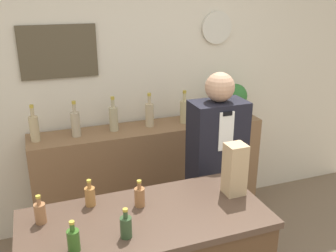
% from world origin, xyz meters
% --- Properties ---
extents(back_wall, '(5.20, 0.09, 2.70)m').
position_xyz_m(back_wall, '(-0.00, 2.00, 1.35)').
color(back_wall, beige).
rests_on(back_wall, ground_plane).
extents(back_shelf, '(2.06, 0.38, 0.99)m').
position_xyz_m(back_shelf, '(0.13, 1.75, 0.50)').
color(back_shelf, brown).
rests_on(back_shelf, ground_plane).
extents(shopkeeper, '(0.40, 0.25, 1.59)m').
position_xyz_m(shopkeeper, '(0.43, 1.05, 0.80)').
color(shopkeeper, black).
rests_on(shopkeeper, ground_plane).
extents(potted_plant, '(0.23, 0.23, 0.30)m').
position_xyz_m(potted_plant, '(0.99, 1.79, 1.16)').
color(potted_plant, '#4C3D2D').
rests_on(potted_plant, back_shelf).
extents(paper_bag, '(0.12, 0.11, 0.32)m').
position_xyz_m(paper_bag, '(0.26, 0.51, 1.14)').
color(paper_bag, tan).
rests_on(paper_bag, display_counter).
extents(counter_bottle_0, '(0.06, 0.06, 0.16)m').
position_xyz_m(counter_bottle_0, '(-0.84, 0.60, 1.04)').
color(counter_bottle_0, '#996540').
rests_on(counter_bottle_0, display_counter).
extents(counter_bottle_1, '(0.06, 0.06, 0.16)m').
position_xyz_m(counter_bottle_1, '(-0.70, 0.31, 1.04)').
color(counter_bottle_1, '#335B20').
rests_on(counter_bottle_1, display_counter).
extents(counter_bottle_2, '(0.06, 0.06, 0.16)m').
position_xyz_m(counter_bottle_2, '(-0.57, 0.67, 1.04)').
color(counter_bottle_2, '#A66F39').
rests_on(counter_bottle_2, display_counter).
extents(counter_bottle_3, '(0.06, 0.06, 0.16)m').
position_xyz_m(counter_bottle_3, '(-0.45, 0.32, 1.04)').
color(counter_bottle_3, '#304829').
rests_on(counter_bottle_3, display_counter).
extents(counter_bottle_4, '(0.06, 0.06, 0.16)m').
position_xyz_m(counter_bottle_4, '(-0.31, 0.57, 1.04)').
color(counter_bottle_4, '#98633A').
rests_on(counter_bottle_4, display_counter).
extents(shelf_bottle_0, '(0.07, 0.07, 0.30)m').
position_xyz_m(shelf_bottle_0, '(-0.83, 1.75, 1.11)').
color(shelf_bottle_0, tan).
rests_on(shelf_bottle_0, back_shelf).
extents(shelf_bottle_1, '(0.07, 0.07, 0.30)m').
position_xyz_m(shelf_bottle_1, '(-0.51, 1.75, 1.11)').
color(shelf_bottle_1, tan).
rests_on(shelf_bottle_1, back_shelf).
extents(shelf_bottle_2, '(0.07, 0.07, 0.30)m').
position_xyz_m(shelf_bottle_2, '(-0.19, 1.77, 1.11)').
color(shelf_bottle_2, tan).
rests_on(shelf_bottle_2, back_shelf).
extents(shelf_bottle_3, '(0.07, 0.07, 0.30)m').
position_xyz_m(shelf_bottle_3, '(0.13, 1.77, 1.11)').
color(shelf_bottle_3, tan).
rests_on(shelf_bottle_3, back_shelf).
extents(shelf_bottle_4, '(0.07, 0.07, 0.30)m').
position_xyz_m(shelf_bottle_4, '(0.45, 1.75, 1.11)').
color(shelf_bottle_4, tan).
rests_on(shelf_bottle_4, back_shelf).
extents(shelf_bottle_5, '(0.07, 0.07, 0.30)m').
position_xyz_m(shelf_bottle_5, '(0.77, 1.73, 1.11)').
color(shelf_bottle_5, tan).
rests_on(shelf_bottle_5, back_shelf).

